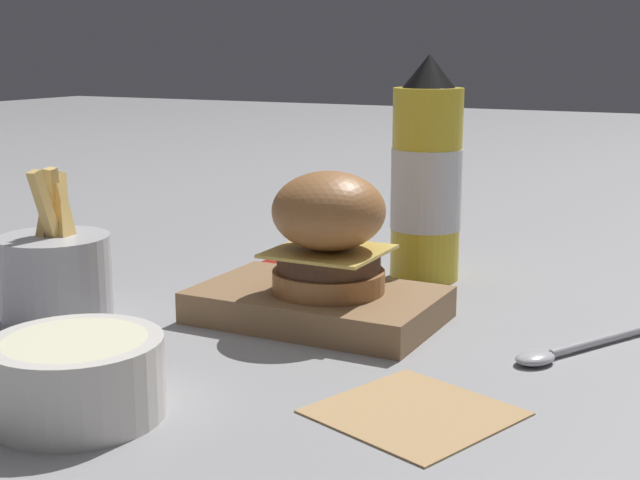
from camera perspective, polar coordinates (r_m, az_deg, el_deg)
ground_plane at (r=0.86m, az=-0.13°, el=-5.13°), size 6.00×6.00×0.00m
serving_board at (r=0.85m, az=0.00°, el=-4.28°), size 0.23×0.15×0.03m
burger at (r=0.84m, az=0.69°, el=0.61°), size 0.11×0.11×0.11m
ketchup_bottle at (r=1.00m, az=6.83°, el=3.88°), size 0.08×0.08×0.25m
fries_basket at (r=0.88m, az=-16.54°, el=-2.31°), size 0.10×0.10×0.15m
side_bowl at (r=0.66m, az=-15.28°, el=-8.37°), size 0.12×0.12×0.06m
spoon at (r=0.79m, az=15.27°, el=-6.83°), size 0.10×0.16×0.01m
ketchup_puddle at (r=1.08m, az=-2.51°, el=-1.48°), size 0.05×0.05×0.00m
parchment_square at (r=0.66m, az=6.05°, el=-10.87°), size 0.16×0.16×0.00m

